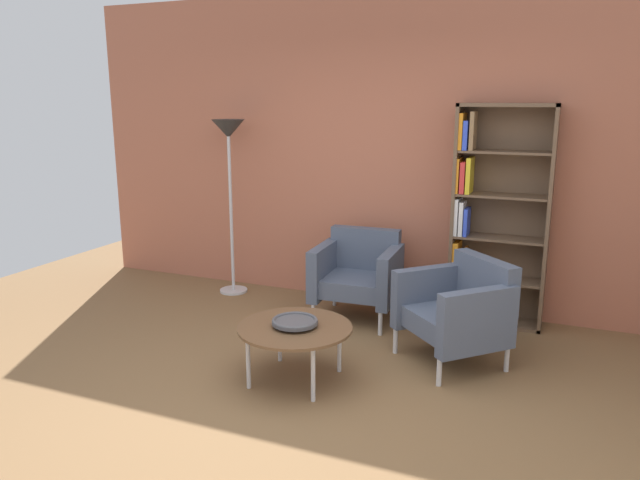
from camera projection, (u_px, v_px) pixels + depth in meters
ground_plane at (274, 417)px, 3.77m from camera, size 8.32×8.32×0.00m
brick_back_panel at (391, 152)px, 5.65m from camera, size 6.40×0.12×2.90m
bookshelf_tall at (491, 218)px, 5.21m from camera, size 0.80×0.30×1.90m
coffee_table_low at (295, 330)px, 4.19m from camera, size 0.80×0.80×0.40m
decorative_bowl at (295, 321)px, 4.18m from camera, size 0.32×0.32×0.05m
armchair_corner_red at (459, 309)px, 4.49m from camera, size 0.95×0.95×0.78m
armchair_spare_guest at (358, 273)px, 5.41m from camera, size 0.75×0.69×0.78m
floor_lamp_torchiere at (229, 150)px, 5.90m from camera, size 0.32×0.32×1.74m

